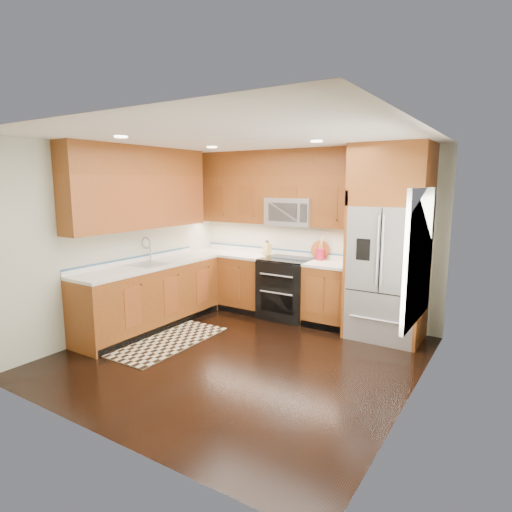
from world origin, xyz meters
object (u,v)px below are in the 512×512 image
Objects in this scene: knife_block at (267,249)px; utensil_crock at (320,252)px; range at (287,288)px; refrigerator at (389,243)px; rug at (162,339)px.

knife_block is 0.65× the size of utensil_crock.
utensil_crock is (0.48, 0.18, 0.60)m from range.
utensil_crock reaches higher than range.
knife_block is at bearing -177.58° from utensil_crock.
range is 0.36× the size of refrigerator.
rug is at bearing -126.15° from utensil_crock.
rug is 4.38× the size of utensil_crock.
knife_block reaches higher than range.
range is 2.07m from rug.
refrigerator is 1.59× the size of rug.
refrigerator reaches higher than utensil_crock.
rug is at bearing -118.15° from range.
knife_block reaches higher than rug.
range reaches higher than rug.
rug is 2.23m from knife_block.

